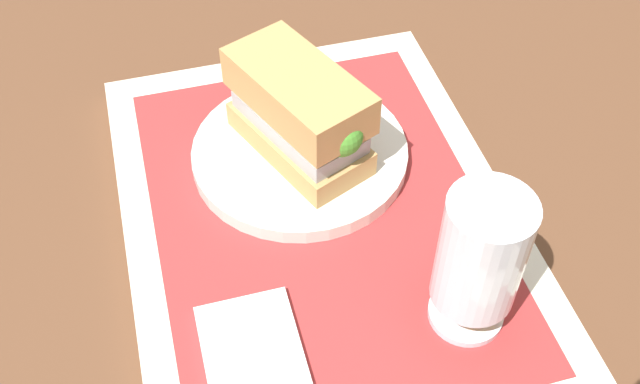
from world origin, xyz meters
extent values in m
plane|color=brown|center=(0.00, 0.00, 0.00)|extent=(3.00, 3.00, 0.00)
cube|color=beige|center=(0.00, 0.00, 0.01)|extent=(0.44, 0.32, 0.02)
cube|color=#9E2D2D|center=(0.00, 0.00, 0.02)|extent=(0.38, 0.27, 0.00)
cylinder|color=silver|center=(-0.07, 0.00, 0.03)|extent=(0.19, 0.19, 0.01)
cube|color=tan|center=(-0.07, 0.00, 0.05)|extent=(0.14, 0.11, 0.02)
cube|color=#9EA3A8|center=(-0.07, 0.00, 0.07)|extent=(0.13, 0.10, 0.02)
cube|color=silver|center=(-0.07, 0.00, 0.08)|extent=(0.12, 0.09, 0.01)
sphere|color=#47932D|center=(-0.02, 0.02, 0.09)|extent=(0.04, 0.04, 0.04)
cube|color=tan|center=(-0.07, 0.00, 0.10)|extent=(0.14, 0.11, 0.04)
cylinder|color=silver|center=(0.12, 0.08, 0.02)|extent=(0.06, 0.06, 0.01)
cylinder|color=silver|center=(0.12, 0.08, 0.04)|extent=(0.01, 0.01, 0.02)
cylinder|color=silver|center=(0.12, 0.08, 0.10)|extent=(0.06, 0.06, 0.09)
cylinder|color=gold|center=(0.12, 0.08, 0.07)|extent=(0.06, 0.06, 0.03)
cylinder|color=white|center=(0.12, 0.08, 0.09)|extent=(0.05, 0.05, 0.01)
cube|color=white|center=(0.11, -0.08, 0.02)|extent=(0.09, 0.07, 0.01)
camera|label=1|loc=(0.39, -0.11, 0.50)|focal=42.13mm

